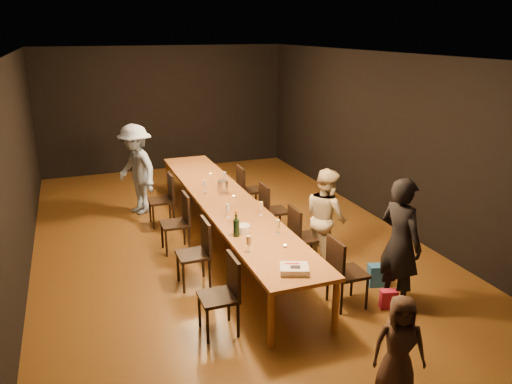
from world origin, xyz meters
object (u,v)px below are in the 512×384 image
object	(u,v)px
chair_left_1	(193,254)
chair_right_2	(275,210)
chair_left_0	(218,296)
champagne_bottle	(236,224)
child	(399,346)
chair_right_0	(348,272)
chair_right_3	(250,190)
chair_right_1	(306,236)
woman_birthday	(400,244)
chair_left_2	(175,223)
table	(226,203)
woman_tan	(326,217)
ice_bucket	(223,186)
plate_stack	(243,229)
chair_left_3	(161,200)
birthday_cake	(294,269)
man_blue	(136,169)

from	to	relation	value
chair_left_1	chair_right_2	bearing A→B (deg)	-54.78
chair_left_0	champagne_bottle	distance (m)	1.18
chair_right_2	chair_left_1	xyz separation A→B (m)	(-1.70, -1.20, 0.00)
child	chair_right_0	bearing A→B (deg)	98.64
chair_right_3	chair_left_1	xyz separation A→B (m)	(-1.70, -2.40, 0.00)
chair_right_1	champagne_bottle	distance (m)	1.28
chair_left_0	child	distance (m)	2.06
woman_birthday	chair_left_1	bearing A→B (deg)	46.39
chair_right_0	chair_left_2	bearing A→B (deg)	-144.69
table	woman_tan	distance (m)	1.69
woman_birthday	ice_bucket	distance (m)	3.33
table	chair_left_0	distance (m)	2.56
table	plate_stack	xyz separation A→B (m)	(-0.19, -1.38, 0.10)
chair_right_3	champagne_bottle	distance (m)	2.94
chair_left_3	ice_bucket	size ratio (longest dim) A/B	4.72
chair_right_1	chair_left_3	xyz separation A→B (m)	(-1.70, 2.40, 0.00)
chair_left_0	ice_bucket	world-z (taller)	ice_bucket
ice_bucket	woman_birthday	bearing A→B (deg)	-65.68
woman_birthday	child	bearing A→B (deg)	132.69
chair_left_1	chair_left_3	bearing A→B (deg)	0.00
chair_left_1	birthday_cake	bearing A→B (deg)	-150.55
chair_left_2	woman_birthday	size ratio (longest dim) A/B	0.55
chair_right_2	woman_birthday	size ratio (longest dim) A/B	0.55
plate_stack	ice_bucket	world-z (taller)	ice_bucket
woman_birthday	birthday_cake	size ratio (longest dim) A/B	4.33
chair_right_2	champagne_bottle	world-z (taller)	champagne_bottle
chair_left_1	chair_left_2	distance (m)	1.20
chair_left_2	table	bearing A→B (deg)	-90.00
chair_right_0	chair_right_1	world-z (taller)	same
chair_right_3	ice_bucket	xyz separation A→B (m)	(-0.78, -0.78, 0.38)
birthday_cake	chair_right_3	bearing A→B (deg)	98.00
woman_tan	table	bearing A→B (deg)	37.20
chair_right_1	man_blue	xyz separation A→B (m)	(-2.00, 3.18, 0.39)
chair_right_3	man_blue	xyz separation A→B (m)	(-2.00, 0.78, 0.39)
chair_right_1	chair_left_0	distance (m)	2.08
plate_stack	table	bearing A→B (deg)	82.00
chair_left_1	chair_left_3	size ratio (longest dim) A/B	1.00
chair_left_2	ice_bucket	bearing A→B (deg)	-65.35
chair_left_1	birthday_cake	size ratio (longest dim) A/B	2.37
chair_left_1	woman_birthday	xyz separation A→B (m)	(2.29, -1.41, 0.38)
chair_left_2	ice_bucket	size ratio (longest dim) A/B	4.72
chair_right_2	birthday_cake	world-z (taller)	chair_right_2
chair_left_3	woman_tan	xyz separation A→B (m)	(2.00, -2.44, 0.27)
woman_tan	birthday_cake	xyz separation A→B (m)	(-1.17, -1.43, 0.05)
chair_right_1	woman_birthday	distance (m)	1.57
chair_left_2	chair_left_3	xyz separation A→B (m)	(0.00, 1.20, 0.00)
table	child	world-z (taller)	child
chair_right_2	ice_bucket	size ratio (longest dim) A/B	4.72
chair_right_1	chair_right_0	bearing A→B (deg)	-0.00
chair_left_2	man_blue	xyz separation A→B (m)	(-0.30, 1.98, 0.39)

